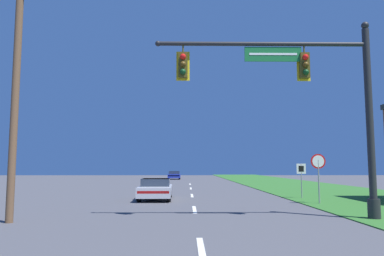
{
  "coord_description": "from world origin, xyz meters",
  "views": [
    {
      "loc": [
        -0.33,
        -2.76,
        1.89
      ],
      "look_at": [
        0.0,
        22.02,
        4.46
      ],
      "focal_mm": 35.0,
      "sensor_mm": 36.0,
      "label": 1
    }
  ],
  "objects_px": {
    "route_sign_post": "(301,173)",
    "far_car": "(174,175)",
    "stop_sign": "(318,167)",
    "utility_pole_near": "(16,89)",
    "signal_mast": "(316,99)",
    "car_ahead": "(156,189)"
  },
  "relations": [
    {
      "from": "far_car",
      "to": "utility_pole_near",
      "type": "height_order",
      "value": "utility_pole_near"
    },
    {
      "from": "utility_pole_near",
      "to": "far_car",
      "type": "bearing_deg",
      "value": 84.67
    },
    {
      "from": "car_ahead",
      "to": "stop_sign",
      "type": "relative_size",
      "value": 1.79
    },
    {
      "from": "stop_sign",
      "to": "route_sign_post",
      "type": "height_order",
      "value": "stop_sign"
    },
    {
      "from": "stop_sign",
      "to": "utility_pole_near",
      "type": "bearing_deg",
      "value": -154.13
    },
    {
      "from": "signal_mast",
      "to": "car_ahead",
      "type": "xyz_separation_m",
      "value": [
        -6.59,
        8.39,
        -3.79
      ]
    },
    {
      "from": "car_ahead",
      "to": "stop_sign",
      "type": "distance_m",
      "value": 9.09
    },
    {
      "from": "route_sign_post",
      "to": "far_car",
      "type": "bearing_deg",
      "value": 104.23
    },
    {
      "from": "car_ahead",
      "to": "utility_pole_near",
      "type": "bearing_deg",
      "value": -115.08
    },
    {
      "from": "signal_mast",
      "to": "route_sign_post",
      "type": "relative_size",
      "value": 4.01
    },
    {
      "from": "stop_sign",
      "to": "route_sign_post",
      "type": "relative_size",
      "value": 1.23
    },
    {
      "from": "far_car",
      "to": "stop_sign",
      "type": "height_order",
      "value": "stop_sign"
    },
    {
      "from": "signal_mast",
      "to": "utility_pole_near",
      "type": "height_order",
      "value": "utility_pole_near"
    },
    {
      "from": "utility_pole_near",
      "to": "stop_sign",
      "type": "bearing_deg",
      "value": 25.87
    },
    {
      "from": "stop_sign",
      "to": "utility_pole_near",
      "type": "relative_size",
      "value": 0.28
    },
    {
      "from": "utility_pole_near",
      "to": "signal_mast",
      "type": "bearing_deg",
      "value": 3.12
    },
    {
      "from": "stop_sign",
      "to": "route_sign_post",
      "type": "bearing_deg",
      "value": 88.19
    },
    {
      "from": "signal_mast",
      "to": "stop_sign",
      "type": "bearing_deg",
      "value": 70.72
    },
    {
      "from": "far_car",
      "to": "signal_mast",
      "type": "bearing_deg",
      "value": -81.22
    },
    {
      "from": "car_ahead",
      "to": "far_car",
      "type": "height_order",
      "value": "same"
    },
    {
      "from": "route_sign_post",
      "to": "utility_pole_near",
      "type": "relative_size",
      "value": 0.23
    },
    {
      "from": "far_car",
      "to": "utility_pole_near",
      "type": "relative_size",
      "value": 0.48
    }
  ]
}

